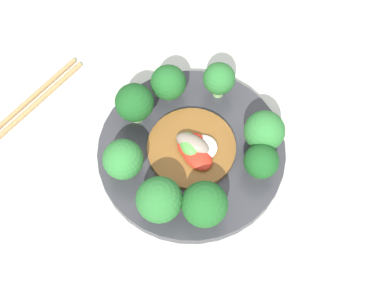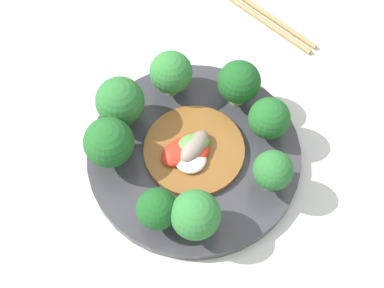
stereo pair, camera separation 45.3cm
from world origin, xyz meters
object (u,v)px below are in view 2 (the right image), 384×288
at_px(stirfry_center, 191,150).
at_px(broccoli_northwest, 239,82).
at_px(broccoli_east, 196,215).
at_px(broccoli_southwest, 120,102).
at_px(broccoli_southeast, 157,209).
at_px(broccoli_northeast, 273,171).
at_px(broccoli_west, 171,73).
at_px(broccoli_south, 109,143).
at_px(chopsticks, 255,10).
at_px(plate, 192,155).
at_px(broccoli_north, 269,119).

bearing_deg(stirfry_center, broccoli_northwest, 130.19).
height_order(broccoli_east, stirfry_center, broccoli_east).
bearing_deg(broccoli_northwest, broccoli_southwest, -90.72).
distance_m(broccoli_southeast, stirfry_center, 0.09).
bearing_deg(broccoli_southwest, broccoli_southeast, 7.42).
distance_m(broccoli_northeast, broccoli_southeast, 0.13).
distance_m(broccoli_west, broccoli_south, 0.12).
bearing_deg(broccoli_southwest, chopsticks, 125.20).
distance_m(broccoli_south, broccoli_northwest, 0.17).
distance_m(broccoli_west, broccoli_southwest, 0.07).
relative_size(broccoli_northeast, broccoli_south, 0.87).
bearing_deg(plate, chopsticks, 146.83).
xyz_separation_m(broccoli_northeast, stirfry_center, (-0.06, -0.08, -0.03)).
xyz_separation_m(broccoli_west, stirfry_center, (0.09, 0.00, -0.03)).
bearing_deg(broccoli_west, broccoli_southeast, -16.02).
xyz_separation_m(broccoli_southwest, broccoli_east, (0.15, 0.06, -0.00)).
height_order(broccoli_northeast, broccoli_southeast, broccoli_northeast).
distance_m(broccoli_northeast, stirfry_center, 0.10).
relative_size(broccoli_southeast, broccoli_northwest, 0.87).
bearing_deg(broccoli_southeast, broccoli_west, 163.98).
xyz_separation_m(plate, broccoli_east, (0.09, -0.02, 0.05)).
bearing_deg(broccoli_west, broccoli_northeast, 28.66).
relative_size(broccoli_west, stirfry_center, 0.53).
bearing_deg(broccoli_north, broccoli_west, -130.46).
distance_m(broccoli_northwest, broccoli_east, 0.18).
bearing_deg(broccoli_northwest, broccoli_north, 23.82).
relative_size(broccoli_south, stirfry_center, 0.58).
height_order(broccoli_northwest, broccoli_southwest, broccoli_southwest).
bearing_deg(broccoli_west, broccoli_east, -3.21).
distance_m(broccoli_north, stirfry_center, 0.10).
bearing_deg(broccoli_southeast, broccoli_east, 66.18).
xyz_separation_m(plate, stirfry_center, (0.00, -0.00, 0.02)).
bearing_deg(plate, broccoli_southeast, -35.50).
bearing_deg(broccoli_north, broccoli_east, -47.60).
bearing_deg(chopsticks, plate, -33.17).
height_order(broccoli_northeast, stirfry_center, broccoli_northeast).
relative_size(broccoli_northwest, broccoli_north, 1.15).
xyz_separation_m(broccoli_south, broccoli_north, (0.00, 0.19, -0.01)).
bearing_deg(broccoli_northeast, broccoli_northwest, -176.67).
distance_m(plate, broccoli_east, 0.11).
xyz_separation_m(broccoli_north, stirfry_center, (0.01, -0.10, -0.02)).
bearing_deg(broccoli_northwest, chopsticks, 156.08).
distance_m(broccoli_east, chopsticks, 0.34).
xyz_separation_m(broccoli_east, stirfry_center, (-0.09, 0.01, -0.03)).
relative_size(plate, broccoli_west, 3.98).
bearing_deg(broccoli_north, chopsticks, 167.95).
distance_m(plate, broccoli_north, 0.10).
distance_m(broccoli_northeast, broccoli_northwest, 0.12).
height_order(stirfry_center, chopsticks, stirfry_center).
bearing_deg(broccoli_west, broccoli_north, 49.54).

